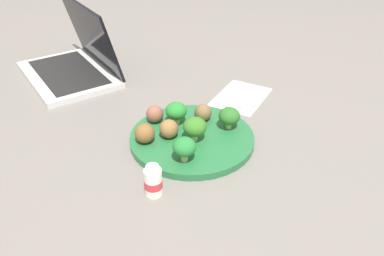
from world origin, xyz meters
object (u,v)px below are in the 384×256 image
(plate, at_px, (192,138))
(fork, at_px, (246,98))
(meatball_mid_right, at_px, (145,133))
(napkin, at_px, (241,97))
(meatball_center, at_px, (155,114))
(laptop, at_px, (75,63))
(broccoli_floret_back_left, at_px, (229,116))
(meatball_near_rim, at_px, (203,112))
(broccoli_floret_front_right, at_px, (195,127))
(broccoli_floret_back_right, at_px, (184,147))
(yogurt_bottle, at_px, (153,181))
(broccoli_floret_mid_right, at_px, (176,111))
(meatball_mid_left, at_px, (169,129))
(knife, at_px, (234,95))

(plate, xyz_separation_m, fork, (-0.24, 0.04, -0.00))
(meatball_mid_right, relative_size, napkin, 0.26)
(meatball_center, height_order, laptop, laptop)
(fork, bearing_deg, broccoli_floret_back_left, 6.71)
(meatball_near_rim, bearing_deg, fork, 163.72)
(broccoli_floret_front_right, height_order, napkin, broccoli_floret_front_right)
(broccoli_floret_back_right, xyz_separation_m, meatball_near_rim, (-0.16, -0.04, -0.01))
(yogurt_bottle, xyz_separation_m, laptop, (-0.34, -0.48, 0.01))
(meatball_near_rim, height_order, meatball_center, same)
(napkin, bearing_deg, meatball_center, -28.91)
(napkin, relative_size, laptop, 0.44)
(broccoli_floret_mid_right, xyz_separation_m, meatball_mid_right, (0.10, -0.02, -0.01))
(broccoli_floret_front_right, xyz_separation_m, meatball_mid_right, (0.05, -0.09, -0.01))
(meatball_mid_right, relative_size, meatball_mid_left, 1.04)
(meatball_mid_right, height_order, meatball_near_rim, meatball_mid_right)
(broccoli_floret_front_right, relative_size, meatball_center, 1.40)
(broccoli_floret_mid_right, distance_m, meatball_mid_right, 0.10)
(meatball_mid_left, bearing_deg, knife, 169.63)
(knife, bearing_deg, fork, 87.72)
(knife, height_order, laptop, laptop)
(broccoli_floret_mid_right, distance_m, broccoli_floret_front_right, 0.08)
(fork, bearing_deg, meatball_center, -33.14)
(meatball_near_rim, relative_size, fork, 0.34)
(yogurt_bottle, bearing_deg, napkin, 178.84)
(meatball_mid_left, distance_m, yogurt_bottle, 0.17)
(meatball_near_rim, distance_m, napkin, 0.18)
(broccoli_floret_mid_right, height_order, broccoli_floret_back_left, broccoli_floret_mid_right)
(broccoli_floret_back_right, relative_size, napkin, 0.32)
(broccoli_floret_front_right, height_order, laptop, laptop)
(yogurt_bottle, bearing_deg, laptop, -125.38)
(yogurt_bottle, bearing_deg, broccoli_floret_back_left, 169.44)
(meatball_mid_left, xyz_separation_m, knife, (-0.27, 0.05, -0.03))
(meatball_mid_left, xyz_separation_m, fork, (-0.27, 0.08, -0.03))
(plate, distance_m, broccoli_floret_back_right, 0.10)
(broccoli_floret_back_left, xyz_separation_m, meatball_mid_right, (0.13, -0.14, -0.01))
(broccoli_floret_mid_right, height_order, fork, broccoli_floret_mid_right)
(meatball_center, bearing_deg, yogurt_bottle, 30.73)
(meatball_mid_right, bearing_deg, broccoli_floret_back_left, 133.35)
(plate, relative_size, meatball_center, 6.88)
(broccoli_floret_back_left, distance_m, meatball_mid_left, 0.14)
(broccoli_floret_front_right, bearing_deg, meatball_center, -103.25)
(meatball_near_rim, bearing_deg, yogurt_bottle, 4.80)
(plate, height_order, broccoli_floret_back_right, broccoli_floret_back_right)
(napkin, height_order, yogurt_bottle, yogurt_bottle)
(fork, bearing_deg, broccoli_floret_back_right, -2.29)
(broccoli_floret_mid_right, xyz_separation_m, meatball_near_rim, (-0.04, 0.05, -0.01))
(meatball_near_rim, bearing_deg, plate, 5.74)
(fork, height_order, laptop, laptop)
(broccoli_floret_back_right, relative_size, meatball_center, 1.33)
(broccoli_floret_mid_right, bearing_deg, plate, 62.28)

